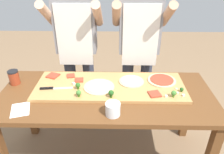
{
  "coord_description": "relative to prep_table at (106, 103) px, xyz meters",
  "views": [
    {
      "loc": [
        0.08,
        -1.49,
        1.78
      ],
      "look_at": [
        0.05,
        0.1,
        0.86
      ],
      "focal_mm": 34.6,
      "sensor_mm": 36.0,
      "label": 1
    }
  ],
  "objects": [
    {
      "name": "flour_cup",
      "position": [
        0.06,
        -0.27,
        0.14
      ],
      "size": [
        0.11,
        0.11,
        0.1
      ],
      "color": "white",
      "rests_on": "prep_table"
    },
    {
      "name": "broccoli_floret_front_right",
      "position": [
        0.54,
        -0.08,
        0.16
      ],
      "size": [
        0.04,
        0.04,
        0.06
      ],
      "color": "#487A23",
      "rests_on": "cutting_board"
    },
    {
      "name": "cheese_crumble_b",
      "position": [
        0.59,
        0.03,
        0.13
      ],
      "size": [
        0.02,
        0.02,
        0.01
      ],
      "primitive_type": "cube",
      "rotation": [
        0.0,
        0.0,
        0.75
      ],
      "color": "white",
      "rests_on": "cutting_board"
    },
    {
      "name": "chefs_knife",
      "position": [
        -0.46,
        0.02,
        0.13
      ],
      "size": [
        0.27,
        0.05,
        0.02
      ],
      "color": "#B7BABF",
      "rests_on": "cutting_board"
    },
    {
      "name": "pizza_whole_tomato_red",
      "position": [
        0.49,
        0.17,
        0.13
      ],
      "size": [
        0.25,
        0.25,
        0.02
      ],
      "color": "beige",
      "rests_on": "cutting_board"
    },
    {
      "name": "pizza_whole_cheese_artichoke",
      "position": [
        -0.06,
        0.05,
        0.13
      ],
      "size": [
        0.26,
        0.26,
        0.02
      ],
      "color": "beige",
      "rests_on": "cutting_board"
    },
    {
      "name": "cheese_crumble_c",
      "position": [
        0.48,
        -0.08,
        0.13
      ],
      "size": [
        0.02,
        0.02,
        0.02
      ],
      "primitive_type": "cube",
      "rotation": [
        0.0,
        0.0,
        1.35
      ],
      "color": "white",
      "rests_on": "cutting_board"
    },
    {
      "name": "pizza_whole_white_garlic",
      "position": [
        0.22,
        0.15,
        0.13
      ],
      "size": [
        0.22,
        0.22,
        0.02
      ],
      "color": "beige",
      "rests_on": "cutting_board"
    },
    {
      "name": "cheese_crumble_e",
      "position": [
        0.58,
        -0.03,
        0.13
      ],
      "size": [
        0.02,
        0.02,
        0.01
      ],
      "primitive_type": "cube",
      "rotation": [
        0.0,
        0.0,
        0.45
      ],
      "color": "silver",
      "rests_on": "cutting_board"
    },
    {
      "name": "pizza_slice_near_left",
      "position": [
        -0.25,
        0.16,
        0.13
      ],
      "size": [
        0.08,
        0.08,
        0.01
      ],
      "primitive_type": "cube",
      "rotation": [
        0.0,
        0.0,
        0.11
      ],
      "color": "#BC3D28",
      "rests_on": "cutting_board"
    },
    {
      "name": "recipe_note",
      "position": [
        -0.63,
        -0.23,
        0.1
      ],
      "size": [
        0.18,
        0.2,
        0.0
      ],
      "primitive_type": "cube",
      "rotation": [
        0.0,
        0.0,
        0.3
      ],
      "color": "white",
      "rests_on": "prep_table"
    },
    {
      "name": "sauce_jar",
      "position": [
        -0.82,
        0.14,
        0.16
      ],
      "size": [
        0.09,
        0.09,
        0.13
      ],
      "color": "#99381E",
      "rests_on": "prep_table"
    },
    {
      "name": "cutting_board",
      "position": [
        0.03,
        0.09,
        0.11
      ],
      "size": [
        1.29,
        0.47,
        0.02
      ],
      "primitive_type": "cube",
      "color": "tan",
      "rests_on": "prep_table"
    },
    {
      "name": "cheese_crumble_a",
      "position": [
        -0.29,
        0.09,
        0.13
      ],
      "size": [
        0.03,
        0.03,
        0.02
      ],
      "primitive_type": "cube",
      "rotation": [
        0.0,
        0.0,
        0.9
      ],
      "color": "silver",
      "rests_on": "cutting_board"
    },
    {
      "name": "broccoli_floret_back_mid",
      "position": [
        -0.24,
        0.02,
        0.16
      ],
      "size": [
        0.04,
        0.04,
        0.06
      ],
      "color": "#366618",
      "rests_on": "cutting_board"
    },
    {
      "name": "broccoli_floret_center_right",
      "position": [
        0.62,
        0.0,
        0.15
      ],
      "size": [
        0.03,
        0.03,
        0.04
      ],
      "color": "#2C5915",
      "rests_on": "cutting_board"
    },
    {
      "name": "cook_left",
      "position": [
        -0.32,
        0.57,
        0.34
      ],
      "size": [
        0.54,
        0.39,
        1.67
      ],
      "color": "#333847",
      "rests_on": "ground"
    },
    {
      "name": "pizza_slice_far_left",
      "position": [
        -0.34,
        0.24,
        0.13
      ],
      "size": [
        0.09,
        0.09,
        0.01
      ],
      "primitive_type": "cube",
      "rotation": [
        0.0,
        0.0,
        0.24
      ],
      "color": "#BC3D28",
      "rests_on": "cutting_board"
    },
    {
      "name": "pizza_slice_far_right",
      "position": [
        0.39,
        -0.05,
        0.13
      ],
      "size": [
        0.11,
        0.11,
        0.01
      ],
      "primitive_type": "cube",
      "rotation": [
        0.0,
        0.0,
        0.24
      ],
      "color": "#BC3D28",
      "rests_on": "cutting_board"
    },
    {
      "name": "broccoli_floret_front_mid",
      "position": [
        0.04,
        -0.09,
        0.16
      ],
      "size": [
        0.05,
        0.05,
        0.06
      ],
      "color": "#2C5915",
      "rests_on": "cutting_board"
    },
    {
      "name": "prep_table",
      "position": [
        0.0,
        0.0,
        0.0
      ],
      "size": [
        1.79,
        0.76,
        0.76
      ],
      "color": "brown",
      "rests_on": "ground"
    },
    {
      "name": "broccoli_floret_center_left",
      "position": [
        -0.21,
        -0.09,
        0.16
      ],
      "size": [
        0.04,
        0.04,
        0.06
      ],
      "color": "#487A23",
      "rests_on": "cutting_board"
    },
    {
      "name": "cook_right",
      "position": [
        0.31,
        0.57,
        0.34
      ],
      "size": [
        0.54,
        0.39,
        1.67
      ],
      "color": "#333847",
      "rests_on": "ground"
    },
    {
      "name": "pizza_slice_center",
      "position": [
        -0.51,
        0.24,
        0.13
      ],
      "size": [
        0.13,
        0.13,
        0.01
      ],
      "primitive_type": "cube",
      "rotation": [
        0.0,
        0.0,
        -0.37
      ],
      "color": "#BC3D28",
      "rests_on": "cutting_board"
    },
    {
      "name": "cheese_crumble_d",
      "position": [
        0.62,
        -0.07,
        0.13
      ],
      "size": [
        0.02,
        0.02,
        0.02
      ],
      "primitive_type": "cube",
      "rotation": [
        0.0,
        0.0,
        0.05
      ],
      "color": "silver",
      "rests_on": "cutting_board"
    }
  ]
}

